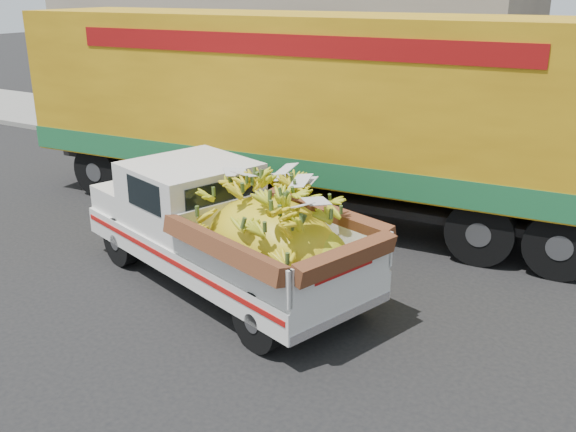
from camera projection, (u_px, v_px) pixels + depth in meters
The scene contains 6 objects.
ground at pixel (234, 289), 9.58m from camera, with size 100.00×100.00×0.00m, color black.
curb at pixel (391, 184), 14.40m from camera, with size 60.00×0.25×0.15m, color gray.
sidewalk at pixel (423, 163), 16.09m from camera, with size 60.00×4.00×0.14m, color gray.
building_left at pixel (277, 36), 23.91m from camera, with size 18.00×6.00×5.00m, color gray.
pickup_truck at pixel (237, 234), 9.16m from camera, with size 5.29×3.19×1.75m.
semi_trailer at pixel (312, 107), 12.07m from camera, with size 12.04×3.40×3.80m.
Camera 1 is at (5.15, -6.98, 4.28)m, focal length 40.00 mm.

